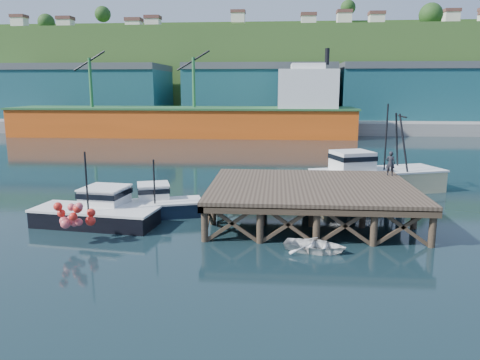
# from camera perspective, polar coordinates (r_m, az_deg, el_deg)

# --- Properties ---
(ground) EXTENTS (300.00, 300.00, 0.00)m
(ground) POSITION_cam_1_polar(r_m,az_deg,el_deg) (28.89, -2.49, -4.50)
(ground) COLOR black
(ground) RESTS_ON ground
(wharf) EXTENTS (12.00, 10.00, 2.62)m
(wharf) POSITION_cam_1_polar(r_m,az_deg,el_deg) (28.11, 8.63, -0.99)
(wharf) COLOR brown
(wharf) RESTS_ON ground
(far_quay) EXTENTS (160.00, 40.00, 2.00)m
(far_quay) POSITION_cam_1_polar(r_m,az_deg,el_deg) (97.90, 2.54, 7.24)
(far_quay) COLOR gray
(far_quay) RESTS_ON ground
(warehouse_left) EXTENTS (32.00, 16.00, 9.00)m
(warehouse_left) POSITION_cam_1_polar(r_m,az_deg,el_deg) (100.27, -18.29, 9.93)
(warehouse_left) COLOR #1B505C
(warehouse_left) RESTS_ON far_quay
(warehouse_mid) EXTENTS (28.00, 16.00, 9.00)m
(warehouse_mid) POSITION_cam_1_polar(r_m,az_deg,el_deg) (92.67, 2.45, 10.41)
(warehouse_mid) COLOR #1B505C
(warehouse_mid) RESTS_ON far_quay
(warehouse_right) EXTENTS (30.00, 16.00, 9.00)m
(warehouse_right) POSITION_cam_1_polar(r_m,az_deg,el_deg) (96.34, 20.86, 9.73)
(warehouse_right) COLOR #1B505C
(warehouse_right) RESTS_ON far_quay
(cargo_ship) EXTENTS (55.50, 10.00, 13.75)m
(cargo_ship) POSITION_cam_1_polar(r_m,az_deg,el_deg) (76.66, -4.44, 7.83)
(cargo_ship) COLOR #E35515
(cargo_ship) RESTS_ON ground
(hillside) EXTENTS (220.00, 50.00, 22.00)m
(hillside) POSITION_cam_1_polar(r_m,az_deg,el_deg) (127.68, 3.07, 12.66)
(hillside) COLOR #2D511E
(hillside) RESTS_ON ground
(boat_navy) EXTENTS (6.17, 4.09, 3.63)m
(boat_navy) POSITION_cam_1_polar(r_m,az_deg,el_deg) (29.52, -10.40, -2.87)
(boat_navy) COLOR black
(boat_navy) RESTS_ON ground
(boat_black) EXTENTS (7.39, 6.15, 4.39)m
(boat_black) POSITION_cam_1_polar(r_m,az_deg,el_deg) (28.34, -16.96, -3.62)
(boat_black) COLOR black
(boat_black) RESTS_ON ground
(trawler) EXTENTS (10.55, 6.65, 6.65)m
(trawler) POSITION_cam_1_polar(r_m,az_deg,el_deg) (36.95, 16.13, 0.72)
(trawler) COLOR beige
(trawler) RESTS_ON ground
(dinghy) EXTENTS (3.48, 2.89, 0.62)m
(dinghy) POSITION_cam_1_polar(r_m,az_deg,el_deg) (23.14, 9.13, -7.88)
(dinghy) COLOR white
(dinghy) RESTS_ON ground
(dockworker) EXTENTS (0.67, 0.53, 1.60)m
(dockworker) POSITION_cam_1_polar(r_m,az_deg,el_deg) (32.25, 17.86, 1.95)
(dockworker) COLOR black
(dockworker) RESTS_ON wharf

